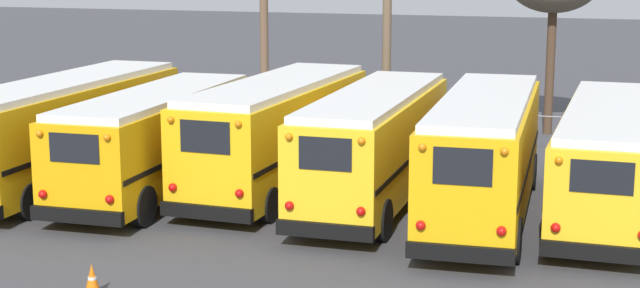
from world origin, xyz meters
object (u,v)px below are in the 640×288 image
object	(u,v)px
school_bus_3	(375,143)
school_bus_4	(484,153)
school_bus_5	(610,156)
school_bus_2	(278,131)
utility_pole	(387,19)
traffic_cone	(92,280)
school_bus_0	(67,127)
school_bus_1	(157,138)

from	to	relation	value
school_bus_3	school_bus_4	xyz separation A→B (m)	(3.14, -0.73, 0.06)
school_bus_4	school_bus_5	xyz separation A→B (m)	(3.14, 1.46, -0.19)
school_bus_2	school_bus_4	distance (m)	6.44
school_bus_4	school_bus_2	bearing A→B (deg)	166.99
utility_pole	traffic_cone	xyz separation A→B (m)	(-1.42, -19.53, -4.06)
school_bus_2	school_bus_3	xyz separation A→B (m)	(3.14, -0.72, -0.03)
school_bus_3	utility_pole	xyz separation A→B (m)	(-2.23, 10.45, 2.69)
school_bus_0	school_bus_5	size ratio (longest dim) A/B	0.97
school_bus_1	utility_pole	world-z (taller)	utility_pole
school_bus_1	school_bus_3	world-z (taller)	school_bus_3
utility_pole	traffic_cone	world-z (taller)	utility_pole
school_bus_0	school_bus_2	distance (m)	6.41
school_bus_1	traffic_cone	world-z (taller)	school_bus_1
school_bus_1	utility_pole	xyz separation A→B (m)	(4.05, 11.30, 2.76)
school_bus_2	school_bus_3	distance (m)	3.22
school_bus_2	school_bus_3	bearing A→B (deg)	-12.99
school_bus_4	school_bus_5	world-z (taller)	school_bus_4
utility_pole	school_bus_1	bearing A→B (deg)	-109.73
school_bus_2	school_bus_5	world-z (taller)	school_bus_2
utility_pole	school_bus_4	bearing A→B (deg)	-64.36
school_bus_4	school_bus_1	bearing A→B (deg)	-179.25
school_bus_1	school_bus_5	xyz separation A→B (m)	(12.55, 1.58, -0.05)
school_bus_0	traffic_cone	xyz separation A→B (m)	(5.77, -8.50, -1.40)
school_bus_4	traffic_cone	distance (m)	10.86
school_bus_4	traffic_cone	xyz separation A→B (m)	(-6.79, -8.35, -1.44)
school_bus_0	school_bus_1	world-z (taller)	school_bus_0
school_bus_0	school_bus_2	size ratio (longest dim) A/B	1.07
school_bus_3	traffic_cone	size ratio (longest dim) A/B	14.22
school_bus_0	traffic_cone	world-z (taller)	school_bus_0
utility_pole	school_bus_3	bearing A→B (deg)	-77.98
school_bus_3	school_bus_4	world-z (taller)	school_bus_4
school_bus_4	utility_pole	world-z (taller)	utility_pole
school_bus_3	school_bus_5	world-z (taller)	school_bus_3
school_bus_2	traffic_cone	distance (m)	9.92
school_bus_2	utility_pole	bearing A→B (deg)	84.63
school_bus_1	school_bus_2	size ratio (longest dim) A/B	0.97
school_bus_4	school_bus_0	bearing A→B (deg)	179.33
school_bus_2	traffic_cone	xyz separation A→B (m)	(-0.51, -9.81, -1.41)
school_bus_0	utility_pole	world-z (taller)	utility_pole
school_bus_5	school_bus_0	bearing A→B (deg)	-175.23
school_bus_3	school_bus_5	bearing A→B (deg)	6.64
school_bus_5	school_bus_4	bearing A→B (deg)	-155.10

